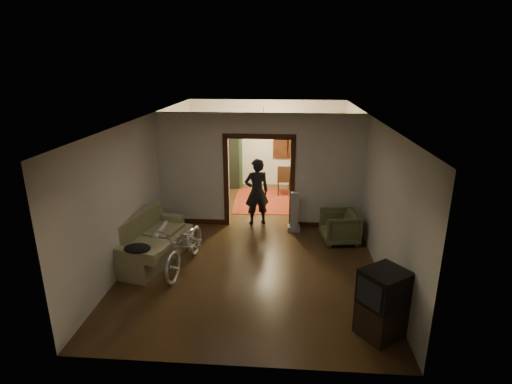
# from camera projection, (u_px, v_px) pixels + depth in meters

# --- Properties ---
(floor) EXTENTS (5.00, 8.50, 0.01)m
(floor) POSITION_uv_depth(u_px,v_px,m) (257.00, 236.00, 9.44)
(floor) COLOR #301E0F
(floor) RESTS_ON ground
(ceiling) EXTENTS (5.00, 8.50, 0.01)m
(ceiling) POSITION_uv_depth(u_px,v_px,m) (257.00, 117.00, 8.57)
(ceiling) COLOR white
(ceiling) RESTS_ON floor
(wall_back) EXTENTS (5.00, 0.02, 2.80)m
(wall_back) POSITION_uv_depth(u_px,v_px,m) (267.00, 143.00, 13.04)
(wall_back) COLOR beige
(wall_back) RESTS_ON floor
(wall_left) EXTENTS (0.02, 8.50, 2.80)m
(wall_left) POSITION_uv_depth(u_px,v_px,m) (149.00, 177.00, 9.19)
(wall_left) COLOR beige
(wall_left) RESTS_ON floor
(wall_right) EXTENTS (0.02, 8.50, 2.80)m
(wall_right) POSITION_uv_depth(u_px,v_px,m) (369.00, 182.00, 8.83)
(wall_right) COLOR beige
(wall_right) RESTS_ON floor
(partition_wall) EXTENTS (5.00, 0.14, 2.80)m
(partition_wall) POSITION_uv_depth(u_px,v_px,m) (259.00, 171.00, 9.72)
(partition_wall) COLOR beige
(partition_wall) RESTS_ON floor
(door_casing) EXTENTS (1.74, 0.20, 2.32)m
(door_casing) POSITION_uv_depth(u_px,v_px,m) (259.00, 183.00, 9.81)
(door_casing) COLOR black
(door_casing) RESTS_ON floor
(far_window) EXTENTS (0.98, 0.06, 1.28)m
(far_window) POSITION_uv_depth(u_px,v_px,m) (288.00, 139.00, 12.90)
(far_window) COLOR black
(far_window) RESTS_ON wall_back
(chandelier) EXTENTS (0.24, 0.24, 0.24)m
(chandelier) POSITION_uv_depth(u_px,v_px,m) (264.00, 122.00, 11.08)
(chandelier) COLOR #FFE0A5
(chandelier) RESTS_ON ceiling
(light_switch) EXTENTS (0.08, 0.01, 0.12)m
(light_switch) POSITION_uv_depth(u_px,v_px,m) (302.00, 179.00, 9.62)
(light_switch) COLOR silver
(light_switch) RESTS_ON partition_wall
(sofa) EXTENTS (1.35, 2.17, 0.93)m
(sofa) POSITION_uv_depth(u_px,v_px,m) (152.00, 238.00, 8.23)
(sofa) COLOR olive
(sofa) RESTS_ON floor
(rolled_paper) EXTENTS (0.10, 0.80, 0.10)m
(rolled_paper) POSITION_uv_depth(u_px,v_px,m) (161.00, 230.00, 8.48)
(rolled_paper) COLOR beige
(rolled_paper) RESTS_ON sofa
(jacket) EXTENTS (0.50, 0.37, 0.15)m
(jacket) POSITION_uv_depth(u_px,v_px,m) (137.00, 248.00, 7.29)
(jacket) COLOR black
(jacket) RESTS_ON sofa
(bicycle) EXTENTS (0.86, 1.92, 0.97)m
(bicycle) POSITION_uv_depth(u_px,v_px,m) (185.00, 245.00, 7.87)
(bicycle) COLOR silver
(bicycle) RESTS_ON floor
(armchair) EXTENTS (0.90, 0.88, 0.73)m
(armchair) POSITION_uv_depth(u_px,v_px,m) (340.00, 227.00, 9.05)
(armchair) COLOR #4F5932
(armchair) RESTS_ON floor
(tv_stand) EXTENTS (0.82, 0.80, 0.55)m
(tv_stand) POSITION_uv_depth(u_px,v_px,m) (381.00, 318.00, 5.97)
(tv_stand) COLOR black
(tv_stand) RESTS_ON floor
(crt_tv) EXTENTS (0.82, 0.81, 0.53)m
(crt_tv) POSITION_uv_depth(u_px,v_px,m) (385.00, 287.00, 5.81)
(crt_tv) COLOR black
(crt_tv) RESTS_ON tv_stand
(vacuum) EXTENTS (0.36, 0.31, 0.99)m
(vacuum) POSITION_uv_depth(u_px,v_px,m) (294.00, 212.00, 9.60)
(vacuum) COLOR gray
(vacuum) RESTS_ON floor
(person) EXTENTS (0.71, 0.58, 1.70)m
(person) POSITION_uv_depth(u_px,v_px,m) (257.00, 192.00, 9.94)
(person) COLOR black
(person) RESTS_ON floor
(oriental_rug) EXTENTS (1.86, 2.40, 0.02)m
(oriental_rug) POSITION_uv_depth(u_px,v_px,m) (265.00, 200.00, 11.88)
(oriental_rug) COLOR maroon
(oriental_rug) RESTS_ON floor
(locker) EXTENTS (1.11, 0.82, 1.97)m
(locker) POSITION_uv_depth(u_px,v_px,m) (226.00, 157.00, 12.94)
(locker) COLOR #203520
(locker) RESTS_ON floor
(globe) EXTENTS (0.30, 0.30, 0.30)m
(globe) POSITION_uv_depth(u_px,v_px,m) (225.00, 128.00, 12.64)
(globe) COLOR #1E5972
(globe) RESTS_ON locker
(desk) EXTENTS (0.91, 0.52, 0.67)m
(desk) POSITION_uv_depth(u_px,v_px,m) (302.00, 179.00, 12.92)
(desk) COLOR black
(desk) RESTS_ON floor
(desk_chair) EXTENTS (0.48, 0.48, 0.94)m
(desk_chair) POSITION_uv_depth(u_px,v_px,m) (284.00, 180.00, 12.28)
(desk_chair) COLOR black
(desk_chair) RESTS_ON floor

